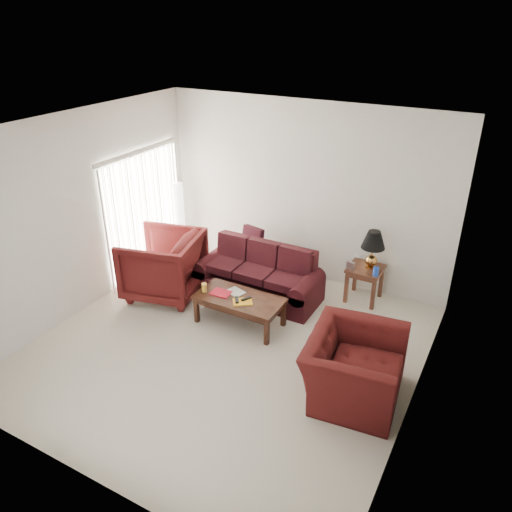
{
  "coord_description": "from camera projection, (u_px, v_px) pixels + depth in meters",
  "views": [
    {
      "loc": [
        3.07,
        -4.75,
        4.25
      ],
      "look_at": [
        0.0,
        0.85,
        1.05
      ],
      "focal_mm": 35.0,
      "sensor_mm": 36.0,
      "label": 1
    }
  ],
  "objects": [
    {
      "name": "armchair_right",
      "position": [
        354.0,
        367.0,
        5.94
      ],
      "size": [
        1.22,
        1.35,
        0.81
      ],
      "primitive_type": "imported",
      "rotation": [
        0.0,
        0.0,
        1.68
      ],
      "color": "#3C0E0D",
      "rests_on": "ground"
    },
    {
      "name": "floor",
      "position": [
        227.0,
        347.0,
        6.95
      ],
      "size": [
        5.0,
        5.0,
        0.0
      ],
      "primitive_type": "plane",
      "color": "beige",
      "rests_on": "ground"
    },
    {
      "name": "remote_b",
      "position": [
        246.0,
        299.0,
        7.2
      ],
      "size": [
        0.11,
        0.16,
        0.02
      ],
      "primitive_type": "cube",
      "rotation": [
        0.0,
        0.0,
        -0.45
      ],
      "color": "black",
      "rests_on": "coffee_table"
    },
    {
      "name": "blinds",
      "position": [
        145.0,
        214.0,
        8.53
      ],
      "size": [
        0.1,
        2.0,
        2.16
      ],
      "primitive_type": "cube",
      "color": "silver",
      "rests_on": "ground"
    },
    {
      "name": "blue_canister",
      "position": [
        376.0,
        272.0,
        7.56
      ],
      "size": [
        0.11,
        0.11,
        0.14
      ],
      "primitive_type": "cylinder",
      "rotation": [
        0.0,
        0.0,
        -0.23
      ],
      "color": "blue",
      "rests_on": "end_table"
    },
    {
      "name": "coffee_table",
      "position": [
        240.0,
        310.0,
        7.38
      ],
      "size": [
        1.44,
        1.1,
        0.45
      ],
      "primitive_type": null,
      "rotation": [
        0.0,
        0.0,
        0.4
      ],
      "color": "#311D0E",
      "rests_on": "ground"
    },
    {
      "name": "magazine_red",
      "position": [
        221.0,
        293.0,
        7.37
      ],
      "size": [
        0.3,
        0.23,
        0.02
      ],
      "primitive_type": "cube",
      "rotation": [
        0.0,
        0.0,
        0.03
      ],
      "color": "red",
      "rests_on": "coffee_table"
    },
    {
      "name": "magazine_white",
      "position": [
        236.0,
        292.0,
        7.4
      ],
      "size": [
        0.32,
        0.28,
        0.02
      ],
      "primitive_type": "cube",
      "rotation": [
        0.0,
        0.0,
        -0.32
      ],
      "color": "beige",
      "rests_on": "coffee_table"
    },
    {
      "name": "magazine_orange",
      "position": [
        243.0,
        302.0,
        7.15
      ],
      "size": [
        0.34,
        0.33,
        0.02
      ],
      "primitive_type": "cube",
      "rotation": [
        0.0,
        0.0,
        0.61
      ],
      "color": "#F2A51C",
      "rests_on": "coffee_table"
    },
    {
      "name": "throw_pillow",
      "position": [
        253.0,
        238.0,
        8.62
      ],
      "size": [
        0.43,
        0.27,
        0.41
      ],
      "primitive_type": "cube",
      "rotation": [
        -0.21,
        0.0,
        -0.2
      ],
      "color": "black",
      "rests_on": "sofa"
    },
    {
      "name": "end_table",
      "position": [
        364.0,
        284.0,
        7.96
      ],
      "size": [
        0.57,
        0.57,
        0.58
      ],
      "primitive_type": null,
      "rotation": [
        0.0,
        0.0,
        0.08
      ],
      "color": "brown",
      "rests_on": "ground"
    },
    {
      "name": "clock",
      "position": [
        351.0,
        266.0,
        7.76
      ],
      "size": [
        0.13,
        0.07,
        0.13
      ],
      "primitive_type": "cube",
      "rotation": [
        0.0,
        0.0,
        -0.24
      ],
      "color": "silver",
      "rests_on": "end_table"
    },
    {
      "name": "armchair_left",
      "position": [
        163.0,
        265.0,
        8.03
      ],
      "size": [
        1.39,
        1.37,
        1.06
      ],
      "primitive_type": "imported",
      "rotation": [
        0.0,
        0.0,
        -1.33
      ],
      "color": "#430F0F",
      "rests_on": "ground"
    },
    {
      "name": "sofa",
      "position": [
        257.0,
        273.0,
        8.01
      ],
      "size": [
        2.09,
        1.02,
        0.83
      ],
      "primitive_type": null,
      "rotation": [
        0.0,
        0.0,
        0.07
      ],
      "color": "black",
      "rests_on": "ground"
    },
    {
      "name": "floor_lamp",
      "position": [
        180.0,
        219.0,
        9.31
      ],
      "size": [
        0.26,
        0.26,
        1.41
      ],
      "primitive_type": null,
      "rotation": [
        0.0,
        0.0,
        0.14
      ],
      "color": "white",
      "rests_on": "ground"
    },
    {
      "name": "remote_a",
      "position": [
        237.0,
        300.0,
        7.16
      ],
      "size": [
        0.13,
        0.17,
        0.02
      ],
      "primitive_type": "cube",
      "rotation": [
        0.0,
        0.0,
        0.59
      ],
      "color": "black",
      "rests_on": "coffee_table"
    },
    {
      "name": "picture_frame",
      "position": [
        359.0,
        256.0,
        8.04
      ],
      "size": [
        0.13,
        0.15,
        0.05
      ],
      "primitive_type": "cube",
      "rotation": [
        1.36,
        0.0,
        -0.07
      ],
      "color": "white",
      "rests_on": "end_table"
    },
    {
      "name": "table_lamp",
      "position": [
        373.0,
        250.0,
        7.7
      ],
      "size": [
        0.43,
        0.43,
        0.62
      ],
      "primitive_type": null,
      "rotation": [
        0.0,
        0.0,
        -0.18
      ],
      "color": "#BC7E3A",
      "rests_on": "end_table"
    },
    {
      "name": "yellow_glass",
      "position": [
        204.0,
        288.0,
        7.4
      ],
      "size": [
        0.09,
        0.09,
        0.13
      ],
      "primitive_type": "cylinder",
      "rotation": [
        0.0,
        0.0,
        0.15
      ],
      "color": "gold",
      "rests_on": "coffee_table"
    }
  ]
}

